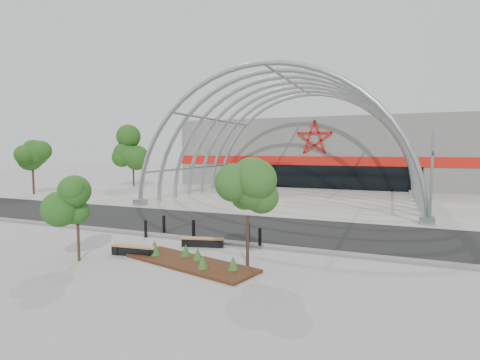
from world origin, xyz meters
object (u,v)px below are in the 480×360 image
(bench_0, at_px, (134,251))
(bench_1, at_px, (203,242))
(street_tree_1, at_px, (248,197))
(signal_pole, at_px, (432,177))
(street_tree_0, at_px, (77,199))
(bollard_2, at_px, (194,230))

(bench_0, height_order, bench_1, bench_0)
(street_tree_1, bearing_deg, signal_pole, 56.91)
(signal_pole, xyz_separation_m, bench_1, (-9.83, -8.79, -2.63))
(street_tree_0, distance_m, street_tree_1, 6.61)
(bench_0, xyz_separation_m, bench_1, (1.92, 2.32, -0.01))
(bench_1, bearing_deg, bollard_2, 137.52)
(street_tree_0, distance_m, bollard_2, 5.58)
(signal_pole, distance_m, bollard_2, 13.58)
(signal_pole, xyz_separation_m, bollard_2, (-10.77, -7.94, -2.32))
(signal_pole, relative_size, street_tree_0, 1.60)
(bench_1, xyz_separation_m, bollard_2, (-0.94, 0.86, 0.31))
(bollard_2, bearing_deg, street_tree_0, -118.90)
(bench_0, bearing_deg, signal_pole, 43.38)
(signal_pole, height_order, street_tree_0, signal_pole)
(street_tree_1, height_order, bench_0, street_tree_1)
(bench_1, bearing_deg, signal_pole, 41.81)
(signal_pole, xyz_separation_m, bench_0, (-11.76, -11.11, -2.62))
(signal_pole, bearing_deg, street_tree_0, -136.73)
(street_tree_0, height_order, bench_0, street_tree_0)
(bollard_2, bearing_deg, bench_1, -42.48)
(bench_1, bearing_deg, bench_0, -129.73)
(street_tree_0, relative_size, bench_1, 1.74)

